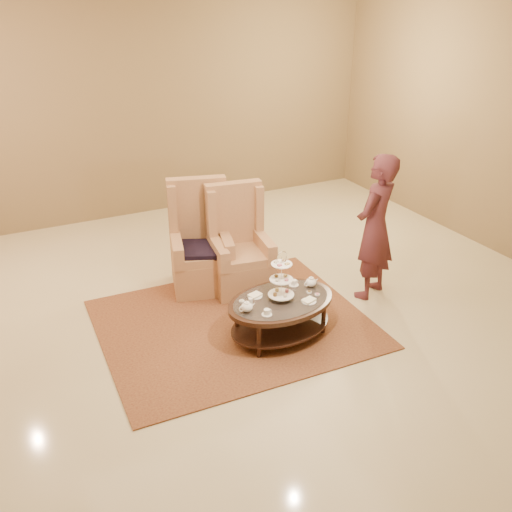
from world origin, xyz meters
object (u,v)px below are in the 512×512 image
armchair_right (239,254)px  person (375,227)px  tea_table (281,306)px  armchair_left (201,251)px

armchair_right → person: size_ratio=0.73×
armchair_right → tea_table: bearing=-85.6°
armchair_left → person: 2.18m
tea_table → armchair_left: bearing=96.0°
tea_table → armchair_left: 1.55m
tea_table → armchair_right: (0.09, 1.27, 0.07)m
tea_table → armchair_left: armchair_left is taller
armchair_left → armchair_right: size_ratio=1.03×
tea_table → person: bearing=6.7°
tea_table → armchair_right: bearing=79.8°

